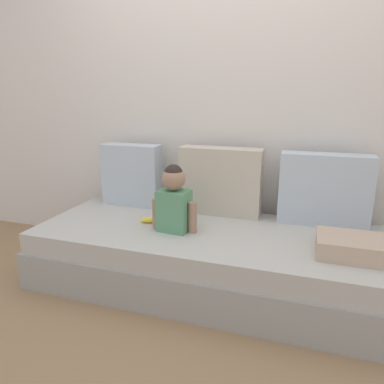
% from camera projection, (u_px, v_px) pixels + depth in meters
% --- Properties ---
extents(ground_plane, '(12.00, 12.00, 0.00)m').
position_uv_depth(ground_plane, '(206.00, 283.00, 2.43)').
color(ground_plane, '#93704C').
extents(back_wall, '(5.51, 0.10, 2.35)m').
position_uv_depth(back_wall, '(229.00, 105.00, 2.65)').
color(back_wall, silver).
rests_on(back_wall, ground).
extents(couch, '(2.31, 0.91, 0.39)m').
position_uv_depth(couch, '(206.00, 258.00, 2.38)').
color(couch, '#9C978F').
rests_on(couch, ground).
extents(throw_pillow_left, '(0.47, 0.16, 0.48)m').
position_uv_depth(throw_pillow_left, '(132.00, 175.00, 2.80)').
color(throw_pillow_left, '#B2BCC6').
rests_on(throw_pillow_left, couch).
extents(throw_pillow_center, '(0.60, 0.16, 0.49)m').
position_uv_depth(throw_pillow_center, '(220.00, 181.00, 2.58)').
color(throw_pillow_center, '#C1B29E').
rests_on(throw_pillow_center, couch).
extents(throw_pillow_right, '(0.59, 0.16, 0.48)m').
position_uv_depth(throw_pillow_right, '(324.00, 190.00, 2.37)').
color(throw_pillow_right, '#B2BCC6').
rests_on(throw_pillow_right, couch).
extents(toddler, '(0.31, 0.17, 0.44)m').
position_uv_depth(toddler, '(174.00, 199.00, 2.27)').
color(toddler, '#568E66').
rests_on(toddler, couch).
extents(banana, '(0.17, 0.10, 0.04)m').
position_uv_depth(banana, '(152.00, 220.00, 2.45)').
color(banana, yellow).
rests_on(banana, couch).
extents(folded_blanket, '(0.40, 0.28, 0.11)m').
position_uv_depth(folded_blanket, '(354.00, 247.00, 1.94)').
color(folded_blanket, tan).
rests_on(folded_blanket, couch).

